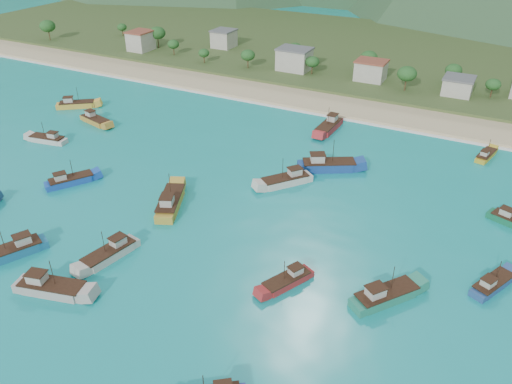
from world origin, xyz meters
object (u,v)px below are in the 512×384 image
at_px(boat_20, 328,166).
at_px(boat_23, 110,254).
at_px(boat_1, 492,285).
at_px(boat_6, 12,252).
at_px(boat_3, 385,296).
at_px(boat_14, 51,288).
at_px(boat_26, 486,156).
at_px(boat_13, 287,281).
at_px(boat_11, 329,127).
at_px(boat_7, 95,121).
at_px(boat_15, 48,140).
at_px(boat_21, 70,181).
at_px(boat_27, 170,203).
at_px(boat_17, 286,181).
at_px(boat_12, 76,105).

bearing_deg(boat_20, boat_23, -54.19).
bearing_deg(boat_1, boat_6, -132.83).
height_order(boat_3, boat_14, boat_14).
distance_m(boat_23, boat_26, 88.08).
distance_m(boat_14, boat_26, 98.21).
distance_m(boat_3, boat_13, 15.19).
height_order(boat_11, boat_13, boat_11).
distance_m(boat_7, boat_15, 14.97).
bearing_deg(boat_6, boat_21, -40.98).
bearing_deg(boat_11, boat_23, 80.27).
bearing_deg(boat_15, boat_27, -113.08).
distance_m(boat_6, boat_23, 16.93).
xyz_separation_m(boat_1, boat_6, (-74.01, -29.21, 0.23)).
height_order(boat_3, boat_15, boat_3).
bearing_deg(boat_14, boat_20, 143.36).
xyz_separation_m(boat_13, boat_14, (-31.79, -18.67, 0.26)).
distance_m(boat_6, boat_13, 47.41).
relative_size(boat_1, boat_11, 0.77).
xyz_separation_m(boat_17, boat_26, (36.82, 33.31, -0.32)).
bearing_deg(boat_17, boat_14, 107.44).
bearing_deg(boat_15, boat_12, 18.50).
distance_m(boat_11, boat_15, 72.17).
bearing_deg(boat_15, boat_23, -131.86).
bearing_deg(boat_27, boat_11, 50.13).
xyz_separation_m(boat_3, boat_12, (-101.96, 39.10, -0.03)).
distance_m(boat_12, boat_21, 47.31).
xyz_separation_m(boat_12, boat_27, (57.00, -32.18, 0.17)).
bearing_deg(boat_7, boat_13, 77.81).
height_order(boat_3, boat_23, boat_3).
height_order(boat_1, boat_20, boat_20).
relative_size(boat_13, boat_20, 0.70).
distance_m(boat_7, boat_27, 50.68).
bearing_deg(boat_7, boat_1, 91.81).
relative_size(boat_6, boat_21, 1.13).
bearing_deg(boat_14, boat_6, -119.80).
bearing_deg(boat_15, boat_20, -84.48).
height_order(boat_15, boat_21, boat_21).
distance_m(boat_12, boat_27, 65.46).
bearing_deg(boat_1, boat_14, -126.02).
distance_m(boat_11, boat_13, 62.98).
height_order(boat_1, boat_21, boat_21).
height_order(boat_14, boat_17, boat_14).
height_order(boat_7, boat_13, boat_7).
distance_m(boat_15, boat_20, 70.22).
bearing_deg(boat_6, boat_23, -128.31).
distance_m(boat_1, boat_21, 84.08).
distance_m(boat_17, boat_27, 25.20).
bearing_deg(boat_23, boat_15, -21.20).
relative_size(boat_7, boat_27, 0.84).
relative_size(boat_1, boat_7, 0.85).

